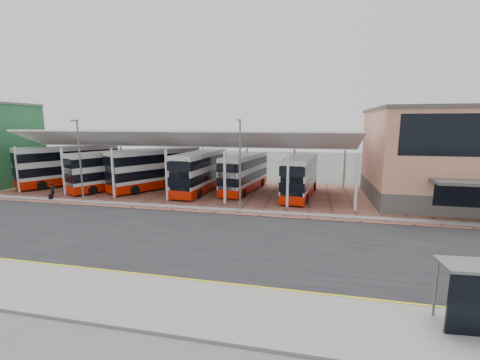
% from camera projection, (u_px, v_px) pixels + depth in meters
% --- Properties ---
extents(ground, '(140.00, 140.00, 0.00)m').
position_uv_depth(ground, '(194.00, 233.00, 22.94)').
color(ground, '#4A4C48').
extents(road, '(120.00, 14.00, 0.02)m').
position_uv_depth(road, '(189.00, 237.00, 21.98)').
color(road, black).
rests_on(road, ground).
extents(forecourt, '(72.00, 16.00, 0.06)m').
position_uv_depth(forecourt, '(253.00, 195.00, 35.01)').
color(forecourt, brown).
rests_on(forecourt, ground).
extents(sidewalk, '(120.00, 4.00, 0.14)m').
position_uv_depth(sidewalk, '(122.00, 297.00, 14.27)').
color(sidewalk, slate).
rests_on(sidewalk, ground).
extents(north_kerb, '(120.00, 0.80, 0.14)m').
position_uv_depth(north_kerb, '(218.00, 209.00, 28.89)').
color(north_kerb, slate).
rests_on(north_kerb, ground).
extents(yellow_line_near, '(120.00, 0.12, 0.01)m').
position_uv_depth(yellow_line_near, '(145.00, 277.00, 16.20)').
color(yellow_line_near, '#C8C50C').
rests_on(yellow_line_near, road).
extents(yellow_line_far, '(120.00, 0.12, 0.01)m').
position_uv_depth(yellow_line_far, '(148.00, 275.00, 16.49)').
color(yellow_line_far, '#C8C50C').
rests_on(yellow_line_far, road).
extents(canopy, '(37.00, 11.63, 7.07)m').
position_uv_depth(canopy, '(186.00, 141.00, 36.62)').
color(canopy, silver).
rests_on(canopy, ground).
extents(terminal, '(18.40, 14.40, 9.25)m').
position_uv_depth(terminal, '(471.00, 156.00, 30.63)').
color(terminal, '#4E4C49').
rests_on(terminal, ground).
extents(lamp_west, '(0.16, 0.90, 8.07)m').
position_uv_depth(lamp_west, '(80.00, 158.00, 31.20)').
color(lamp_west, slate).
rests_on(lamp_west, ground).
extents(lamp_east, '(0.16, 0.90, 8.07)m').
position_uv_depth(lamp_east, '(240.00, 163.00, 27.79)').
color(lamp_east, slate).
rests_on(lamp_east, ground).
extents(bus_0, '(8.19, 11.59, 4.86)m').
position_uv_depth(bus_0, '(70.00, 165.00, 40.69)').
color(bus_0, silver).
rests_on(bus_0, forecourt).
extents(bus_1, '(7.23, 10.81, 4.49)m').
position_uv_depth(bus_1, '(115.00, 170.00, 38.04)').
color(bus_1, silver).
rests_on(bus_1, forecourt).
extents(bus_2, '(7.99, 11.20, 4.71)m').
position_uv_depth(bus_2, '(156.00, 169.00, 38.10)').
color(bus_2, silver).
rests_on(bus_2, forecourt).
extents(bus_3, '(3.26, 11.08, 4.51)m').
position_uv_depth(bus_3, '(201.00, 172.00, 36.52)').
color(bus_3, silver).
rests_on(bus_3, forecourt).
extents(bus_4, '(3.85, 10.37, 4.18)m').
position_uv_depth(bus_4, '(244.00, 173.00, 36.79)').
color(bus_4, silver).
rests_on(bus_4, forecourt).
extents(bus_5, '(3.60, 10.58, 4.28)m').
position_uv_depth(bus_5, '(300.00, 176.00, 34.10)').
color(bus_5, silver).
rests_on(bus_5, forecourt).
extents(pedestrian, '(0.38, 0.58, 1.58)m').
position_uv_depth(pedestrian, '(52.00, 190.00, 33.64)').
color(pedestrian, black).
rests_on(pedestrian, forecourt).
extents(suitcase, '(0.34, 0.25, 0.59)m').
position_uv_depth(suitcase, '(51.00, 197.00, 32.51)').
color(suitcase, black).
rests_on(suitcase, forecourt).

